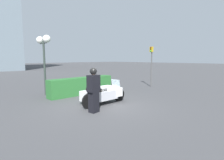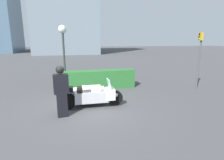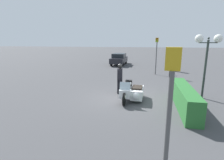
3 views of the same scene
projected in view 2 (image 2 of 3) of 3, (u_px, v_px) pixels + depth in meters
name	position (u px, v px, depth m)	size (l,w,h in m)	color
ground_plane	(84.00, 109.00, 7.04)	(160.00, 160.00, 0.00)	#424244
police_motorcycle	(92.00, 94.00, 7.37)	(2.60, 1.20, 1.16)	black
officer_rider	(61.00, 90.00, 6.15)	(0.54, 0.37, 1.85)	black
hedge_bush_curbside	(97.00, 80.00, 9.94)	(4.36, 0.67, 1.05)	#28662D
twin_lamp_post	(63.00, 36.00, 10.25)	(0.44, 1.37, 3.54)	#2D3833
traffic_light_near	(199.00, 52.00, 9.56)	(0.22, 0.28, 3.11)	#4C4C4C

